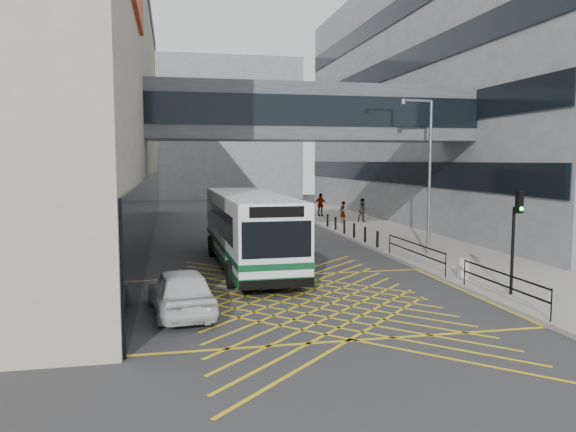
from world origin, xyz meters
TOP-DOWN VIEW (x-y plane):
  - ground at (0.00, 0.00)m, footprint 120.00×120.00m
  - building_right at (23.98, 24.00)m, footprint 24.09×44.00m
  - building_far at (-2.00, 60.00)m, footprint 28.00×16.00m
  - skybridge at (3.00, 12.00)m, footprint 20.00×4.10m
  - pavement at (9.00, 15.00)m, footprint 6.00×54.00m
  - box_junction at (0.00, 0.00)m, footprint 12.00×9.00m
  - bus at (-1.29, 6.59)m, footprint 3.27×12.17m
  - car_white at (-4.50, -0.81)m, footprint 2.57×5.06m
  - car_dark at (-1.24, 14.34)m, footprint 2.10×4.58m
  - car_silver at (0.38, 14.07)m, footprint 3.95×5.42m
  - traffic_light at (7.06, -1.28)m, footprint 0.30×0.44m
  - street_lamp at (7.80, 7.40)m, footprint 1.76×0.34m
  - litter_bin at (6.73, 1.61)m, footprint 0.46×0.46m
  - kerb_railings at (6.15, 1.78)m, footprint 0.05×12.54m
  - bollards at (6.25, 15.00)m, footprint 0.14×10.14m
  - pedestrian_a at (8.09, 22.28)m, footprint 0.79×0.77m
  - pedestrian_b at (9.75, 22.35)m, footprint 0.90×0.54m
  - pedestrian_c at (7.78, 27.59)m, footprint 1.25×1.13m

SIDE VIEW (x-z plane):
  - ground at x=0.00m, z-range 0.00..0.00m
  - box_junction at x=0.00m, z-range 0.00..0.01m
  - pavement at x=9.00m, z-range 0.00..0.16m
  - litter_bin at x=6.73m, z-range 0.16..0.96m
  - bollards at x=6.25m, z-range 0.16..1.06m
  - car_dark at x=-1.24m, z-range 0.00..1.39m
  - car_white at x=-4.50m, z-range 0.00..1.54m
  - car_silver at x=0.38m, z-range 0.00..1.55m
  - kerb_railings at x=6.15m, z-range 0.38..1.38m
  - pedestrian_a at x=8.09m, z-range 0.16..1.79m
  - pedestrian_b at x=9.75m, z-range 0.16..1.97m
  - pedestrian_c at x=7.78m, z-range 0.16..2.10m
  - bus at x=-1.29m, z-range 0.12..3.51m
  - traffic_light at x=7.06m, z-range 0.72..4.42m
  - street_lamp at x=7.80m, z-range 0.70..8.42m
  - skybridge at x=3.00m, z-range 6.00..9.00m
  - building_far at x=-2.00m, z-range 0.00..18.00m
  - building_right at x=23.98m, z-range 0.00..20.00m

